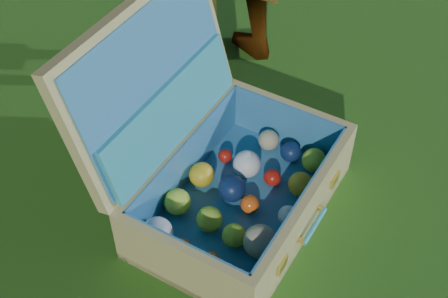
% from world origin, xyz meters
% --- Properties ---
extents(ground, '(60.00, 60.00, 0.00)m').
position_xyz_m(ground, '(0.00, 0.00, 0.00)').
color(ground, '#215114').
rests_on(ground, ground).
extents(suitcase, '(0.86, 0.83, 0.63)m').
position_xyz_m(suitcase, '(-0.03, 0.26, 0.18)').
color(suitcase, tan).
rests_on(suitcase, ground).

